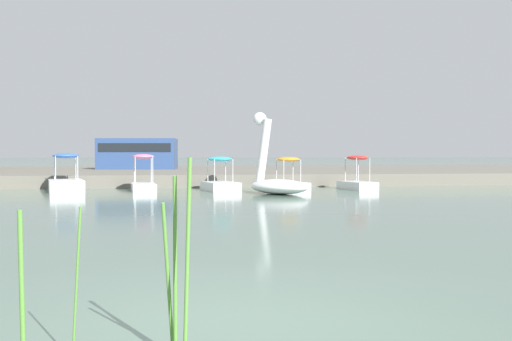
{
  "coord_description": "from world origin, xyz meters",
  "views": [
    {
      "loc": [
        -0.52,
        -5.29,
        1.52
      ],
      "look_at": [
        2.69,
        17.34,
        0.85
      ],
      "focal_mm": 41.61,
      "sensor_mm": 36.0,
      "label": 1
    }
  ],
  "objects_px": {
    "pedal_boat_cyan": "(220,180)",
    "pedal_boat_blue": "(66,180)",
    "swan_boat": "(276,179)",
    "pedal_boat_red": "(357,179)",
    "pedal_boat_orange": "(288,181)",
    "pedal_boat_pink": "(143,180)",
    "parked_van": "(137,153)"
  },
  "relations": [
    {
      "from": "pedal_boat_pink",
      "to": "pedal_boat_cyan",
      "type": "bearing_deg",
      "value": -2.3
    },
    {
      "from": "pedal_boat_orange",
      "to": "pedal_boat_pink",
      "type": "height_order",
      "value": "pedal_boat_pink"
    },
    {
      "from": "swan_boat",
      "to": "pedal_boat_cyan",
      "type": "xyz_separation_m",
      "value": [
        -1.94,
        2.11,
        -0.14
      ]
    },
    {
      "from": "pedal_boat_orange",
      "to": "pedal_boat_cyan",
      "type": "xyz_separation_m",
      "value": [
        -2.85,
        -0.17,
        0.04
      ]
    },
    {
      "from": "pedal_boat_pink",
      "to": "pedal_boat_red",
      "type": "bearing_deg",
      "value": -1.17
    },
    {
      "from": "pedal_boat_orange",
      "to": "parked_van",
      "type": "xyz_separation_m",
      "value": [
        -6.83,
        12.27,
        1.18
      ]
    },
    {
      "from": "pedal_boat_orange",
      "to": "pedal_boat_cyan",
      "type": "relative_size",
      "value": 0.95
    },
    {
      "from": "swan_boat",
      "to": "pedal_boat_cyan",
      "type": "height_order",
      "value": "swan_boat"
    },
    {
      "from": "pedal_boat_red",
      "to": "pedal_boat_blue",
      "type": "xyz_separation_m",
      "value": [
        -11.83,
        0.53,
        0.01
      ]
    },
    {
      "from": "pedal_boat_red",
      "to": "swan_boat",
      "type": "bearing_deg",
      "value": -151.58
    },
    {
      "from": "pedal_boat_cyan",
      "to": "pedal_boat_pink",
      "type": "bearing_deg",
      "value": 177.7
    },
    {
      "from": "pedal_boat_orange",
      "to": "parked_van",
      "type": "height_order",
      "value": "parked_van"
    },
    {
      "from": "pedal_boat_blue",
      "to": "parked_van",
      "type": "height_order",
      "value": "parked_van"
    },
    {
      "from": "pedal_boat_red",
      "to": "pedal_boat_cyan",
      "type": "xyz_separation_m",
      "value": [
        -5.73,
        0.06,
        -0.02
      ]
    },
    {
      "from": "pedal_boat_orange",
      "to": "swan_boat",
      "type": "bearing_deg",
      "value": -111.77
    },
    {
      "from": "pedal_boat_red",
      "to": "parked_van",
      "type": "distance_m",
      "value": 15.87
    },
    {
      "from": "pedal_boat_blue",
      "to": "pedal_boat_orange",
      "type": "bearing_deg",
      "value": -1.9
    },
    {
      "from": "pedal_boat_red",
      "to": "pedal_boat_pink",
      "type": "relative_size",
      "value": 1.04
    },
    {
      "from": "pedal_boat_pink",
      "to": "pedal_boat_blue",
      "type": "height_order",
      "value": "pedal_boat_blue"
    },
    {
      "from": "swan_boat",
      "to": "pedal_boat_orange",
      "type": "xyz_separation_m",
      "value": [
        0.91,
        2.28,
        -0.17
      ]
    },
    {
      "from": "pedal_boat_cyan",
      "to": "pedal_boat_blue",
      "type": "distance_m",
      "value": 6.12
    },
    {
      "from": "swan_boat",
      "to": "pedal_boat_pink",
      "type": "xyz_separation_m",
      "value": [
        -5.0,
        2.23,
        -0.1
      ]
    },
    {
      "from": "pedal_boat_pink",
      "to": "pedal_boat_blue",
      "type": "distance_m",
      "value": 3.06
    },
    {
      "from": "swan_boat",
      "to": "pedal_boat_cyan",
      "type": "relative_size",
      "value": 1.43
    },
    {
      "from": "pedal_boat_cyan",
      "to": "pedal_boat_blue",
      "type": "height_order",
      "value": "pedal_boat_blue"
    },
    {
      "from": "swan_boat",
      "to": "pedal_boat_red",
      "type": "relative_size",
      "value": 1.58
    },
    {
      "from": "swan_boat",
      "to": "pedal_boat_red",
      "type": "xyz_separation_m",
      "value": [
        3.79,
        2.05,
        -0.11
      ]
    },
    {
      "from": "pedal_boat_blue",
      "to": "pedal_boat_pink",
      "type": "bearing_deg",
      "value": -6.52
    },
    {
      "from": "pedal_boat_orange",
      "to": "pedal_boat_cyan",
      "type": "distance_m",
      "value": 2.85
    },
    {
      "from": "parked_van",
      "to": "pedal_boat_blue",
      "type": "bearing_deg",
      "value": -100.03
    },
    {
      "from": "pedal_boat_red",
      "to": "pedal_boat_orange",
      "type": "bearing_deg",
      "value": 175.44
    },
    {
      "from": "swan_boat",
      "to": "pedal_boat_pink",
      "type": "height_order",
      "value": "swan_boat"
    }
  ]
}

